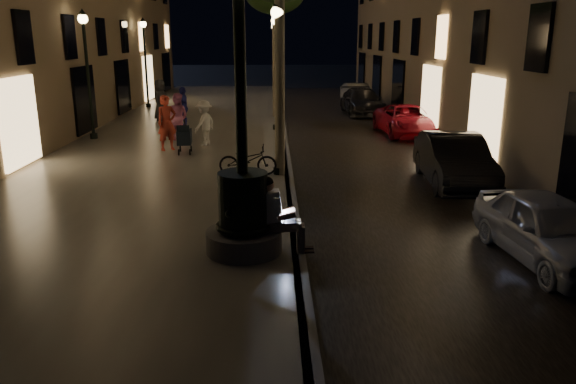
{
  "coord_description": "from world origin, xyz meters",
  "views": [
    {
      "loc": [
        -0.46,
        -7.74,
        4.05
      ],
      "look_at": [
        -0.16,
        3.0,
        1.05
      ],
      "focal_mm": 35.0,
      "sensor_mm": 36.0,
      "label": 1
    }
  ],
  "objects_px": {
    "lamp_curb_b": "(276,56)",
    "lamp_left_c": "(145,51)",
    "car_third": "(407,120)",
    "lamp_curb_d": "(274,48)",
    "pedestrian_white": "(204,123)",
    "stroller": "(184,137)",
    "pedestrian_blue": "(183,107)",
    "lamp_left_b": "(86,58)",
    "car_rear": "(362,102)",
    "pedestrian_dark": "(160,100)",
    "bicycle": "(248,160)",
    "car_front": "(548,229)",
    "car_second": "(454,160)",
    "lamp_curb_c": "(275,51)",
    "car_fifth": "(357,94)",
    "pedestrian_pink": "(178,117)",
    "pedestrian_red": "(167,123)",
    "seated_man_laptop": "(277,213)",
    "lamp_curb_a": "(278,67)",
    "fountain_lamppost": "(243,199)"
  },
  "relations": [
    {
      "from": "pedestrian_white",
      "to": "lamp_curb_b",
      "type": "bearing_deg",
      "value": 172.05
    },
    {
      "from": "lamp_curb_d",
      "to": "bicycle",
      "type": "xyz_separation_m",
      "value": [
        -0.87,
        -24.06,
        -2.6
      ]
    },
    {
      "from": "car_third",
      "to": "lamp_curb_d",
      "type": "bearing_deg",
      "value": 105.94
    },
    {
      "from": "lamp_curb_c",
      "to": "pedestrian_white",
      "type": "relative_size",
      "value": 2.95
    },
    {
      "from": "lamp_left_c",
      "to": "car_fifth",
      "type": "distance_m",
      "value": 12.75
    },
    {
      "from": "fountain_lamppost",
      "to": "bicycle",
      "type": "relative_size",
      "value": 3.16
    },
    {
      "from": "car_front",
      "to": "pedestrian_white",
      "type": "bearing_deg",
      "value": 120.12
    },
    {
      "from": "seated_man_laptop",
      "to": "car_fifth",
      "type": "relative_size",
      "value": 0.38
    },
    {
      "from": "lamp_left_b",
      "to": "car_second",
      "type": "bearing_deg",
      "value": -28.91
    },
    {
      "from": "lamp_curb_b",
      "to": "bicycle",
      "type": "height_order",
      "value": "lamp_curb_b"
    },
    {
      "from": "stroller",
      "to": "pedestrian_blue",
      "type": "relative_size",
      "value": 0.64
    },
    {
      "from": "car_second",
      "to": "pedestrian_blue",
      "type": "relative_size",
      "value": 2.48
    },
    {
      "from": "lamp_curb_d",
      "to": "car_fifth",
      "type": "distance_m",
      "value": 7.7
    },
    {
      "from": "pedestrian_blue",
      "to": "pedestrian_dark",
      "type": "xyz_separation_m",
      "value": [
        -1.39,
        2.15,
        0.08
      ]
    },
    {
      "from": "car_fifth",
      "to": "pedestrian_dark",
      "type": "relative_size",
      "value": 1.97
    },
    {
      "from": "car_second",
      "to": "car_third",
      "type": "relative_size",
      "value": 0.97
    },
    {
      "from": "lamp_curb_b",
      "to": "pedestrian_red",
      "type": "distance_m",
      "value": 6.15
    },
    {
      "from": "car_front",
      "to": "lamp_curb_b",
      "type": "bearing_deg",
      "value": 103.95
    },
    {
      "from": "fountain_lamppost",
      "to": "car_second",
      "type": "xyz_separation_m",
      "value": [
        5.58,
        5.38,
        -0.5
      ]
    },
    {
      "from": "lamp_left_b",
      "to": "car_fifth",
      "type": "distance_m",
      "value": 17.86
    },
    {
      "from": "car_second",
      "to": "stroller",
      "type": "bearing_deg",
      "value": 159.44
    },
    {
      "from": "car_fifth",
      "to": "pedestrian_pink",
      "type": "bearing_deg",
      "value": -129.66
    },
    {
      "from": "seated_man_laptop",
      "to": "car_third",
      "type": "xyz_separation_m",
      "value": [
        5.59,
        13.65,
        -0.32
      ]
    },
    {
      "from": "seated_man_laptop",
      "to": "lamp_curb_c",
      "type": "height_order",
      "value": "lamp_curb_c"
    },
    {
      "from": "car_third",
      "to": "pedestrian_white",
      "type": "height_order",
      "value": "pedestrian_white"
    },
    {
      "from": "car_second",
      "to": "lamp_curb_b",
      "type": "bearing_deg",
      "value": 123.37
    },
    {
      "from": "pedestrian_dark",
      "to": "bicycle",
      "type": "xyz_separation_m",
      "value": [
        4.53,
        -10.87,
        -0.52
      ]
    },
    {
      "from": "lamp_curb_a",
      "to": "lamp_curb_d",
      "type": "height_order",
      "value": "same"
    },
    {
      "from": "lamp_curb_b",
      "to": "lamp_left_b",
      "type": "height_order",
      "value": "same"
    },
    {
      "from": "pedestrian_pink",
      "to": "pedestrian_dark",
      "type": "distance_m",
      "value": 5.47
    },
    {
      "from": "lamp_curb_a",
      "to": "pedestrian_blue",
      "type": "distance_m",
      "value": 9.79
    },
    {
      "from": "stroller",
      "to": "car_rear",
      "type": "xyz_separation_m",
      "value": [
        7.77,
        11.23,
        -0.09
      ]
    },
    {
      "from": "lamp_curb_c",
      "to": "pedestrian_blue",
      "type": "relative_size",
      "value": 2.76
    },
    {
      "from": "pedestrian_blue",
      "to": "lamp_curb_b",
      "type": "bearing_deg",
      "value": 60.93
    },
    {
      "from": "lamp_curb_b",
      "to": "stroller",
      "type": "xyz_separation_m",
      "value": [
        -3.13,
        -4.99,
        -2.48
      ]
    },
    {
      "from": "fountain_lamppost",
      "to": "lamp_curb_a",
      "type": "distance_m",
      "value": 6.37
    },
    {
      "from": "pedestrian_white",
      "to": "pedestrian_dark",
      "type": "distance_m",
      "value": 6.91
    },
    {
      "from": "stroller",
      "to": "car_fifth",
      "type": "height_order",
      "value": "stroller"
    },
    {
      "from": "car_second",
      "to": "pedestrian_white",
      "type": "height_order",
      "value": "pedestrian_white"
    },
    {
      "from": "car_rear",
      "to": "pedestrian_red",
      "type": "bearing_deg",
      "value": -130.55
    },
    {
      "from": "car_rear",
      "to": "lamp_left_b",
      "type": "bearing_deg",
      "value": -146.97
    },
    {
      "from": "lamp_curb_b",
      "to": "car_rear",
      "type": "xyz_separation_m",
      "value": [
        4.64,
        6.24,
        -2.57
      ]
    },
    {
      "from": "pedestrian_dark",
      "to": "lamp_left_c",
      "type": "bearing_deg",
      "value": 33.51
    },
    {
      "from": "lamp_curb_d",
      "to": "car_rear",
      "type": "xyz_separation_m",
      "value": [
        4.64,
        -9.76,
        -2.57
      ]
    },
    {
      "from": "car_front",
      "to": "pedestrian_red",
      "type": "bearing_deg",
      "value": 126.5
    },
    {
      "from": "lamp_left_b",
      "to": "car_third",
      "type": "relative_size",
      "value": 1.08
    },
    {
      "from": "lamp_curb_a",
      "to": "pedestrian_red",
      "type": "xyz_separation_m",
      "value": [
        -3.8,
        3.63,
        -2.09
      ]
    },
    {
      "from": "lamp_curb_d",
      "to": "car_rear",
      "type": "height_order",
      "value": "lamp_curb_d"
    },
    {
      "from": "lamp_curb_a",
      "to": "bicycle",
      "type": "relative_size",
      "value": 2.92
    },
    {
      "from": "lamp_curb_b",
      "to": "lamp_left_c",
      "type": "height_order",
      "value": "same"
    }
  ]
}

